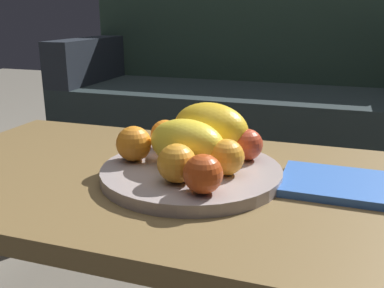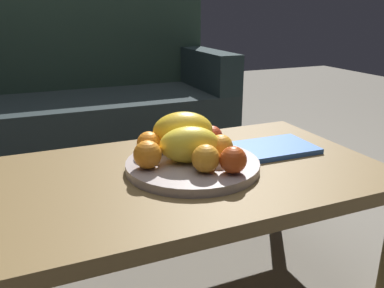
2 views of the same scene
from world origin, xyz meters
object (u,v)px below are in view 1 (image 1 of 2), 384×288
(coffee_table, at_px, (170,193))
(melon_large_front, at_px, (210,129))
(orange_right, at_px, (226,157))
(banana_bunch, at_px, (200,147))
(orange_back, at_px, (165,135))
(couch, at_px, (239,105))
(melon_smaller_beside, at_px, (186,144))
(orange_left, at_px, (177,163))
(orange_front, at_px, (135,143))
(apple_front, at_px, (247,145))
(magazine, at_px, (345,185))
(fruit_bowl, at_px, (192,172))
(apple_right, at_px, (203,174))

(coffee_table, distance_m, melon_large_front, 0.17)
(orange_right, relative_size, banana_bunch, 0.47)
(orange_back, bearing_deg, couch, 93.86)
(melon_smaller_beside, distance_m, orange_right, 0.09)
(orange_left, bearing_deg, coffee_table, 120.17)
(orange_front, bearing_deg, apple_front, 19.12)
(orange_front, distance_m, apple_front, 0.25)
(orange_left, height_order, magazine, orange_left)
(orange_front, bearing_deg, magazine, 5.19)
(melon_smaller_beside, distance_m, banana_bunch, 0.07)
(couch, height_order, orange_right, couch)
(orange_left, relative_size, magazine, 0.31)
(orange_front, bearing_deg, fruit_bowl, 0.15)
(orange_right, bearing_deg, melon_large_front, 119.97)
(fruit_bowl, height_order, banana_bunch, banana_bunch)
(melon_smaller_beside, height_order, banana_bunch, melon_smaller_beside)
(banana_bunch, bearing_deg, fruit_bowl, -90.74)
(apple_front, distance_m, magazine, 0.22)
(couch, bearing_deg, fruit_bowl, -82.01)
(orange_left, xyz_separation_m, orange_right, (0.08, 0.07, -0.00))
(melon_smaller_beside, xyz_separation_m, orange_front, (-0.12, 0.01, -0.01))
(orange_front, bearing_deg, melon_large_front, 33.88)
(orange_right, relative_size, apple_front, 1.05)
(banana_bunch, bearing_deg, melon_smaller_beside, -99.75)
(magazine, bearing_deg, fruit_bowl, -171.44)
(apple_right, distance_m, banana_bunch, 0.19)
(fruit_bowl, relative_size, melon_large_front, 2.08)
(coffee_table, distance_m, magazine, 0.37)
(melon_large_front, height_order, apple_front, melon_large_front)
(coffee_table, xyz_separation_m, banana_bunch, (0.05, 0.06, 0.09))
(melon_large_front, height_order, orange_front, melon_large_front)
(orange_front, height_order, magazine, orange_front)
(couch, distance_m, apple_front, 1.23)
(melon_smaller_beside, relative_size, apple_right, 2.33)
(fruit_bowl, relative_size, orange_left, 5.03)
(coffee_table, height_order, orange_back, orange_back)
(melon_smaller_beside, bearing_deg, couch, 97.51)
(coffee_table, relative_size, orange_left, 15.63)
(orange_left, distance_m, orange_right, 0.11)
(melon_large_front, xyz_separation_m, orange_back, (-0.11, -0.00, -0.02))
(orange_front, distance_m, orange_right, 0.21)
(apple_front, relative_size, magazine, 0.28)
(fruit_bowl, bearing_deg, orange_left, -89.79)
(orange_front, xyz_separation_m, orange_back, (0.03, 0.10, -0.00))
(orange_front, relative_size, magazine, 0.31)
(orange_right, bearing_deg, melon_smaller_beside, 171.07)
(couch, height_order, melon_large_front, couch)
(melon_large_front, bearing_deg, apple_front, -10.21)
(melon_smaller_beside, bearing_deg, melon_large_front, 78.34)
(apple_right, xyz_separation_m, magazine, (0.25, 0.17, -0.05))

